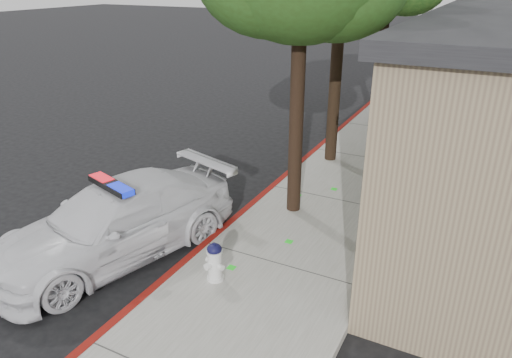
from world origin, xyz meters
name	(u,v)px	position (x,y,z in m)	size (l,w,h in m)	color
ground	(204,249)	(0.00, 0.00, 0.00)	(120.00, 120.00, 0.00)	black
sidewalk	(332,201)	(1.60, 3.00, 0.07)	(3.20, 60.00, 0.15)	gray
red_curb	(273,188)	(0.06, 3.00, 0.08)	(0.14, 60.00, 0.16)	maroon
police_car	(116,222)	(-1.32, -0.88, 0.69)	(3.24, 5.12, 1.50)	silver
fire_hydrant	(215,261)	(0.85, -0.92, 0.50)	(0.40, 0.35, 0.70)	white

